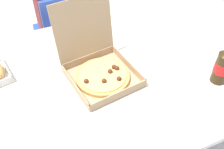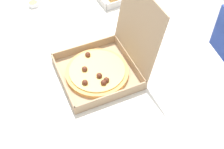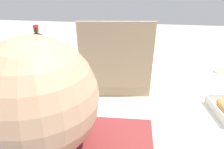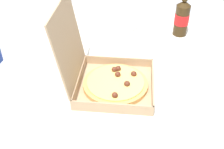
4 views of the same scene
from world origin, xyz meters
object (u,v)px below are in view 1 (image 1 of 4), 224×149
object	(u,v)px
pizza_box_open	(99,68)
paper_menu	(35,135)
cola_bottle	(223,66)
chair	(67,33)
diner_person	(61,4)
napkin_pile	(179,45)

from	to	relation	value
pizza_box_open	paper_menu	distance (m)	0.43
cola_bottle	paper_menu	xyz separation A→B (m)	(-0.87, 0.05, -0.09)
chair	diner_person	distance (m)	0.21
diner_person	paper_menu	world-z (taller)	diner_person
chair	napkin_pile	distance (m)	0.89
diner_person	napkin_pile	xyz separation A→B (m)	(0.46, -0.78, 0.04)
diner_person	pizza_box_open	size ratio (longest dim) A/B	2.97
chair	cola_bottle	size ratio (longest dim) A/B	3.71
chair	pizza_box_open	xyz separation A→B (m)	(-0.03, -0.75, 0.29)
chair	pizza_box_open	world-z (taller)	pizza_box_open
chair	cola_bottle	world-z (taller)	cola_bottle
pizza_box_open	diner_person	bearing A→B (deg)	87.98
chair	cola_bottle	bearing A→B (deg)	-64.93
diner_person	napkin_pile	bearing A→B (deg)	-59.51
chair	paper_menu	distance (m)	1.07
chair	diner_person	bearing A→B (deg)	92.01
pizza_box_open	paper_menu	bearing A→B (deg)	-149.69
chair	napkin_pile	size ratio (longest dim) A/B	7.55
chair	pizza_box_open	size ratio (longest dim) A/B	2.14
diner_person	napkin_pile	distance (m)	0.90
napkin_pile	pizza_box_open	bearing A→B (deg)	-176.73
chair	napkin_pile	world-z (taller)	chair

